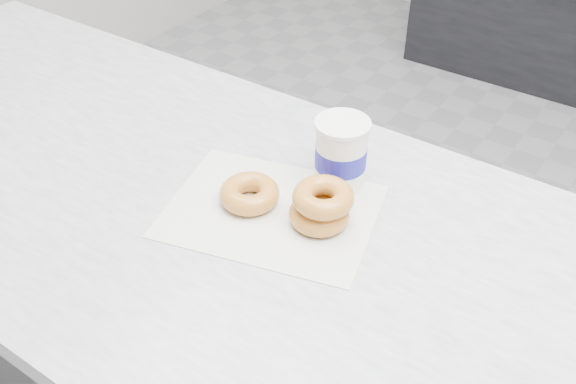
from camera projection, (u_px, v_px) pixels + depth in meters
name	position (u px, v px, depth m)	size (l,w,h in m)	color
wax_paper	(271.00, 211.00, 1.07)	(0.34, 0.26, 0.00)	silver
donut_single	(249.00, 194.00, 1.07)	(0.10, 0.10, 0.04)	orange
donut_stack	(321.00, 206.00, 1.02)	(0.13, 0.13, 0.07)	orange
coffee_cup	(341.00, 153.00, 1.09)	(0.11, 0.11, 0.13)	white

